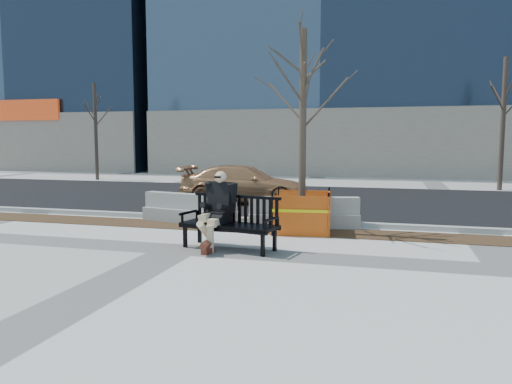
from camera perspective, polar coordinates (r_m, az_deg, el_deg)
ground at (r=10.20m, az=-8.95°, el=-6.54°), size 120.00×120.00×0.00m
mulch_strip at (r=12.57m, az=-4.08°, el=-4.06°), size 40.00×1.20×0.02m
asphalt_street at (r=18.47m, az=2.31°, el=-0.79°), size 60.00×10.40×0.01m
curb at (r=13.45m, az=-2.74°, el=-3.14°), size 60.00×0.25×0.12m
bench at (r=10.12m, az=-3.10°, el=-6.58°), size 2.16×1.14×1.09m
seated_man at (r=10.31m, az=-4.35°, el=-6.35°), size 0.89×1.24×1.58m
tree_fence at (r=12.03m, az=5.28°, el=-4.56°), size 2.26×2.26×5.10m
sedan at (r=17.31m, az=-1.32°, el=-1.26°), size 4.62×2.13×1.31m
jersey_barrier_left at (r=13.32m, az=-7.65°, el=-3.54°), size 2.80×1.13×0.79m
jersey_barrier_right at (r=12.54m, az=5.51°, el=-4.12°), size 2.80×1.15×0.79m
far_tree_left at (r=28.53m, az=-17.80°, el=1.36°), size 2.60×2.60×5.64m
far_tree_right at (r=24.12m, az=26.23°, el=0.20°), size 2.95×2.95×6.16m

